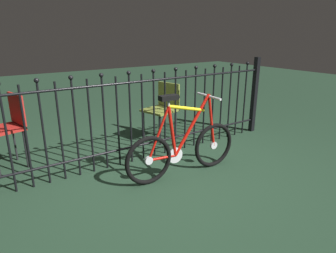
{
  "coord_description": "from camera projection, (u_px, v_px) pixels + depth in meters",
  "views": [
    {
      "loc": [
        -1.61,
        -2.36,
        1.54
      ],
      "look_at": [
        0.11,
        0.21,
        0.55
      ],
      "focal_mm": 31.52,
      "sensor_mm": 36.0,
      "label": 1
    }
  ],
  "objects": [
    {
      "name": "bicycle",
      "position": [
        183.0,
        148.0,
        3.25
      ],
      "size": [
        1.39,
        0.4,
        0.93
      ],
      "color": "black",
      "rests_on": "ground"
    },
    {
      "name": "iron_fence",
      "position": [
        135.0,
        115.0,
        3.53
      ],
      "size": [
        4.22,
        0.07,
        1.18
      ],
      "color": "black",
      "rests_on": "ground"
    },
    {
      "name": "chair_red",
      "position": [
        9.0,
        123.0,
        3.4
      ],
      "size": [
        0.48,
        0.48,
        0.87
      ],
      "color": "black",
      "rests_on": "ground"
    },
    {
      "name": "ground_plane",
      "position": [
        171.0,
        181.0,
        3.19
      ],
      "size": [
        20.0,
        20.0,
        0.0
      ],
      "primitive_type": "plane",
      "color": "#1E3524"
    },
    {
      "name": "chair_olive",
      "position": [
        163.0,
        105.0,
        4.36
      ],
      "size": [
        0.52,
        0.52,
        0.83
      ],
      "color": "black",
      "rests_on": "ground"
    }
  ]
}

